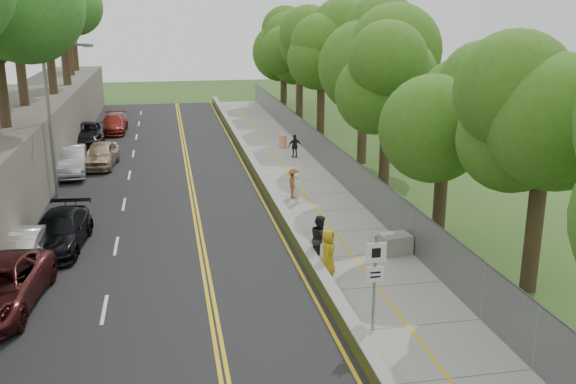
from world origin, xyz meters
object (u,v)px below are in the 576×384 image
(signpost, at_px, (375,272))
(construction_barrel, at_px, (282,141))
(car_1, at_px, (21,249))
(person_far, at_px, (295,146))
(streetlight, at_px, (53,110))
(concrete_block, at_px, (395,244))
(painter_0, at_px, (328,252))

(signpost, xyz_separation_m, construction_barrel, (2.11, 26.94, -1.46))
(car_1, xyz_separation_m, person_far, (14.00, 16.17, 0.12))
(person_far, bearing_deg, streetlight, 21.16)
(concrete_block, distance_m, person_far, 17.73)
(car_1, xyz_separation_m, painter_0, (11.35, -3.11, 0.21))
(concrete_block, bearing_deg, car_1, 173.93)
(streetlight, xyz_separation_m, signpost, (11.51, -17.02, -2.68))
(construction_barrel, height_order, painter_0, painter_0)
(streetlight, relative_size, car_1, 1.98)
(construction_barrel, height_order, car_1, car_1)
(signpost, bearing_deg, car_1, 147.01)
(streetlight, height_order, construction_barrel, streetlight)
(signpost, relative_size, painter_0, 1.78)
(signpost, relative_size, person_far, 2.01)
(painter_0, bearing_deg, construction_barrel, 15.63)
(streetlight, relative_size, concrete_block, 6.74)
(concrete_block, xyz_separation_m, person_far, (-0.54, 17.72, 0.37))
(concrete_block, xyz_separation_m, painter_0, (-3.20, -1.56, 0.47))
(streetlight, bearing_deg, construction_barrel, 36.09)
(signpost, bearing_deg, construction_barrel, 85.53)
(person_far, bearing_deg, car_1, 44.42)
(concrete_block, relative_size, person_far, 0.77)
(construction_barrel, relative_size, person_far, 0.59)
(signpost, relative_size, construction_barrel, 3.39)
(signpost, bearing_deg, painter_0, 93.85)
(painter_0, bearing_deg, car_1, 96.43)
(construction_barrel, bearing_deg, person_far, -85.62)
(car_1, relative_size, person_far, 2.62)
(signpost, bearing_deg, person_far, 84.34)
(car_1, relative_size, painter_0, 2.32)
(construction_barrel, xyz_separation_m, person_far, (0.25, -3.21, 0.31))
(person_far, bearing_deg, signpost, 79.65)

